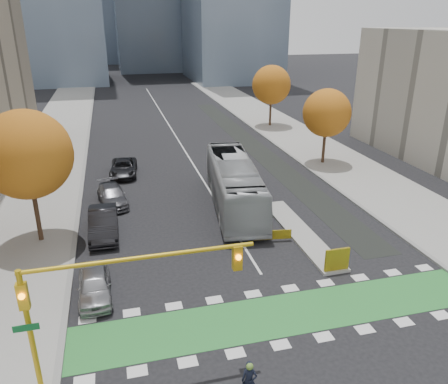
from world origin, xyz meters
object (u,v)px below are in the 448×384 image
parked_car_a (94,285)px  parked_car_b (103,223)px  traffic_signal_west (102,289)px  bus (234,184)px  tree_east_far (271,85)px  hazard_board (337,260)px  tree_east_near (327,113)px  parked_car_d (124,168)px  tree_west (27,155)px  parked_car_c (112,196)px

parked_car_a → parked_car_b: parked_car_b is taller
traffic_signal_west → bus: traffic_signal_west is taller
bus → parked_car_b: size_ratio=2.51×
parked_car_b → tree_east_far: bearing=51.6°
hazard_board → parked_car_a: (-12.66, 0.97, -0.12)m
tree_east_near → traffic_signal_west: (-19.93, -22.51, -0.83)m
traffic_signal_west → parked_car_a: (-0.73, 5.68, -3.36)m
bus → parked_car_d: 11.85m
hazard_board → bus: bus is taller
tree_west → parked_car_a: 9.07m
tree_west → tree_east_far: tree_west is taller
traffic_signal_west → bus: 17.58m
tree_west → parked_car_b: size_ratio=1.65×
parked_car_d → bus: bearing=-45.0°
tree_east_far → bus: tree_east_far is taller
tree_east_near → tree_east_far: size_ratio=0.92×
tree_east_far → traffic_signal_west: bearing=-117.9°
tree_west → parked_car_b: tree_west is taller
parked_car_a → hazard_board: bearing=-6.3°
tree_east_near → bus: (-10.91, -7.59, -3.12)m
hazard_board → tree_west: tree_west is taller
traffic_signal_west → parked_car_d: (1.43, 23.96, -3.36)m
traffic_signal_west → parked_car_b: 12.89m
tree_west → parked_car_d: bearing=64.3°
parked_car_b → parked_car_d: (1.71, 11.48, -0.15)m
hazard_board → parked_car_b: (-12.21, 7.77, 0.02)m
hazard_board → parked_car_c: bearing=132.2°
parked_car_a → parked_car_c: parked_car_a is taller
parked_car_c → traffic_signal_west: bearing=-98.7°
parked_car_c → tree_east_near: bearing=6.7°
tree_east_far → bus: size_ratio=0.61×
tree_east_near → traffic_signal_west: tree_east_near is taller
tree_east_near → parked_car_c: tree_east_near is taller
hazard_board → parked_car_a: size_ratio=0.35×
tree_east_far → parked_car_d: size_ratio=1.59×
parked_car_c → parked_car_d: 6.54m
bus → parked_car_b: bearing=-157.7°
parked_car_b → hazard_board: bearing=-32.3°
parked_car_a → parked_car_d: (2.16, 18.28, -0.01)m
parked_car_c → tree_west: bearing=-139.0°
parked_car_a → parked_car_b: bearing=84.3°
tree_east_near → parked_car_c: (-19.59, -5.00, -4.20)m
hazard_board → parked_car_a: hazard_board is taller
tree_east_far → hazard_board: bearing=-104.1°
tree_east_far → bus: bearing=-115.8°
tree_west → parked_car_c: tree_west is taller
hazard_board → traffic_signal_west: bearing=-158.5°
tree_east_far → traffic_signal_west: size_ratio=0.90×
traffic_signal_west → parked_car_c: bearing=88.9°
parked_car_d → parked_car_a: bearing=-91.7°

